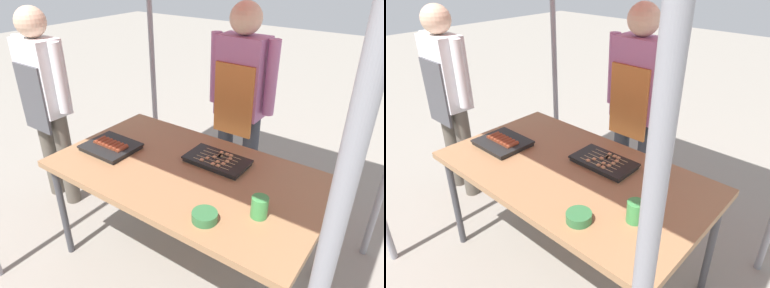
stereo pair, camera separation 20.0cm
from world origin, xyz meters
TOP-DOWN VIEW (x-y plane):
  - ground_plane at (0.00, 0.00)m, footprint 18.00×18.00m
  - stall_table at (0.00, 0.00)m, footprint 1.60×0.90m
  - tray_grilled_sausages at (-0.55, -0.08)m, footprint 0.33×0.28m
  - tray_meat_skewers at (0.10, 0.17)m, footprint 0.38×0.22m
  - condiment_bowl at (0.33, -0.31)m, footprint 0.12×0.12m
  - drink_cup_near_edge at (0.52, -0.13)m, footprint 0.08×0.08m
  - vendor_woman at (-0.08, 0.77)m, footprint 0.52×0.23m
  - customer_nearby at (-1.32, -0.00)m, footprint 0.52×0.23m

SIDE VIEW (x-z plane):
  - ground_plane at x=0.00m, z-range 0.00..0.00m
  - stall_table at x=0.00m, z-range 0.32..1.07m
  - tray_meat_skewers at x=0.10m, z-range 0.75..0.79m
  - tray_grilled_sausages at x=-0.55m, z-range 0.74..0.79m
  - condiment_bowl at x=0.33m, z-range 0.75..0.80m
  - drink_cup_near_edge at x=0.52m, z-range 0.75..0.86m
  - customer_nearby at x=-1.32m, z-range 0.14..1.70m
  - vendor_woman at x=-0.08m, z-range 0.15..1.75m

